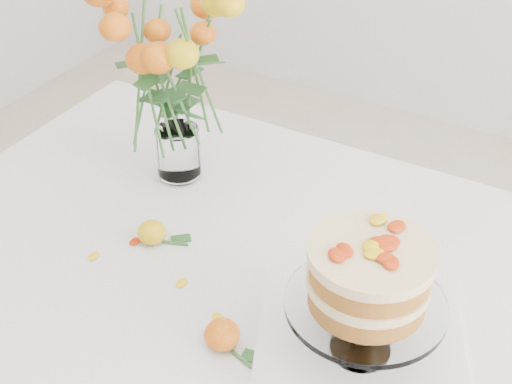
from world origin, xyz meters
TOP-DOWN VIEW (x-y plane):
  - table at (0.00, 0.00)m, footprint 1.43×0.93m
  - napkin at (0.21, -0.10)m, footprint 0.43×0.43m
  - cake_stand at (0.21, -0.10)m, footprint 0.24×0.24m
  - rose_vase at (-0.31, 0.17)m, footprint 0.35×0.35m
  - loose_rose_near at (-0.23, -0.03)m, footprint 0.09×0.05m
  - loose_rose_far at (0.02, -0.19)m, footprint 0.10×0.06m
  - stray_petal_a at (-0.12, -0.10)m, footprint 0.03×0.02m
  - stray_petal_b at (-0.02, -0.14)m, footprint 0.03×0.02m
  - stray_petal_c at (0.02, -0.18)m, footprint 0.03×0.02m
  - stray_petal_d at (-0.26, -0.05)m, footprint 0.03×0.02m
  - stray_petal_e at (-0.30, -0.12)m, footprint 0.03×0.02m

SIDE VIEW (x-z plane):
  - table at x=0.00m, z-range 0.30..1.05m
  - stray_petal_a at x=-0.12m, z-range 0.76..0.76m
  - stray_petal_b at x=-0.02m, z-range 0.76..0.76m
  - stray_petal_c at x=0.02m, z-range 0.76..0.76m
  - stray_petal_d at x=-0.26m, z-range 0.76..0.76m
  - stray_petal_e at x=-0.30m, z-range 0.76..0.76m
  - napkin at x=0.21m, z-range 0.76..0.77m
  - loose_rose_near at x=-0.23m, z-range 0.76..0.80m
  - loose_rose_far at x=0.02m, z-range 0.76..0.80m
  - cake_stand at x=0.21m, z-range 0.80..1.02m
  - rose_vase at x=-0.31m, z-range 0.80..1.25m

